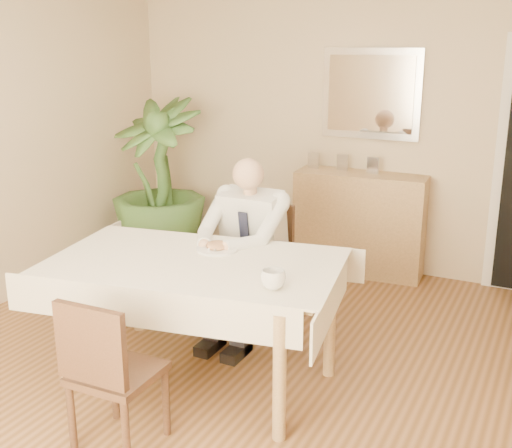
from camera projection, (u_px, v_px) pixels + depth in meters
The scene contains 16 objects.
room at pixel (226, 177), 3.39m from camera, with size 5.00×5.02×2.60m.
mirror at pixel (371, 94), 5.43m from camera, with size 0.86×0.04×0.76m.
dining_table at pixel (195, 274), 3.78m from camera, with size 1.88×1.30×0.75m.
chair_far at pixel (261, 258), 4.59m from camera, with size 0.42×0.42×0.88m.
chair_near at pixel (107, 369), 3.12m from camera, with size 0.40×0.40×0.83m.
seated_man at pixel (242, 243), 4.29m from camera, with size 0.48×0.72×1.24m.
plate at pixel (217, 249), 3.94m from camera, with size 0.26×0.26×0.02m, color white.
food at pixel (217, 245), 3.93m from camera, with size 0.14×0.14×0.06m, color #8E603D.
knife at pixel (218, 250), 3.87m from camera, with size 0.01×0.01×0.13m, color silver.
fork at pixel (207, 248), 3.90m from camera, with size 0.01×0.01×0.13m, color silver.
coffee_mug at pixel (273, 279), 3.33m from camera, with size 0.13×0.13×0.10m, color white.
sideboard at pixel (359, 223), 5.61m from camera, with size 1.12×0.38×0.89m, color tan.
photo_frame_left at pixel (314, 160), 5.68m from camera, with size 0.10×0.02×0.14m, color silver.
photo_frame_center at pixel (343, 162), 5.59m from camera, with size 0.10×0.02×0.14m, color silver.
photo_frame_right at pixel (373, 165), 5.46m from camera, with size 0.10×0.02×0.14m, color silver.
potted_palm at pixel (158, 182), 5.80m from camera, with size 0.84×0.84×1.50m, color #385E27.
Camera 1 is at (1.63, -2.90, 2.01)m, focal length 45.00 mm.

